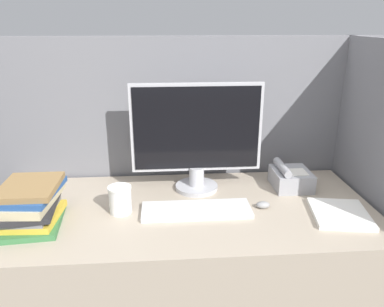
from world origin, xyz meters
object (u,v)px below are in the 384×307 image
at_px(coffee_cup, 120,199).
at_px(monitor, 197,138).
at_px(desk_telephone, 290,178).
at_px(book_stack, 30,204).
at_px(mouse, 263,205).
at_px(keyboard, 196,210).

bearing_deg(coffee_cup, monitor, 31.72).
bearing_deg(desk_telephone, book_stack, -167.43).
height_order(mouse, book_stack, book_stack).
bearing_deg(mouse, book_stack, -176.95).
bearing_deg(coffee_cup, keyboard, -4.71).
xyz_separation_m(mouse, coffee_cup, (-0.59, 0.01, 0.04)).
height_order(monitor, desk_telephone, monitor).
xyz_separation_m(coffee_cup, desk_telephone, (0.77, 0.19, -0.01)).
height_order(keyboard, desk_telephone, desk_telephone).
distance_m(keyboard, coffee_cup, 0.31).
height_order(coffee_cup, book_stack, book_stack).
relative_size(keyboard, mouse, 7.71).
height_order(mouse, desk_telephone, desk_telephone).
distance_m(monitor, keyboard, 0.33).
xyz_separation_m(keyboard, book_stack, (-0.64, -0.03, 0.07)).
distance_m(coffee_cup, book_stack, 0.34).
height_order(book_stack, desk_telephone, book_stack).
height_order(keyboard, mouse, mouse).
bearing_deg(coffee_cup, mouse, -1.02).
bearing_deg(monitor, mouse, -39.45).
bearing_deg(mouse, coffee_cup, 178.98).
xyz_separation_m(keyboard, mouse, (0.28, 0.01, 0.00)).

